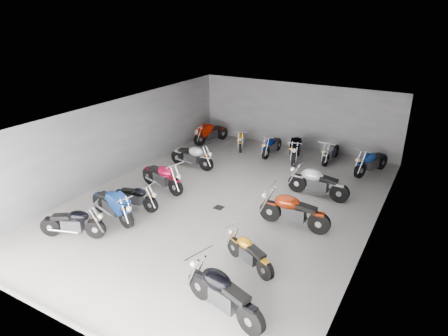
{
  "coord_description": "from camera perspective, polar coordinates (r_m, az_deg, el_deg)",
  "views": [
    {
      "loc": [
        6.37,
        -11.24,
        6.63
      ],
      "look_at": [
        -0.46,
        0.68,
        1.0
      ],
      "focal_mm": 32.0,
      "sensor_mm": 36.0,
      "label": 1
    }
  ],
  "objects": [
    {
      "name": "motorcycle_back_b",
      "position": [
        19.79,
        2.49,
        4.09
      ],
      "size": [
        0.89,
        1.81,
        0.84
      ],
      "rotation": [
        0.0,
        0.0,
        3.56
      ],
      "color": "black",
      "rests_on": "ground"
    },
    {
      "name": "wall_back",
      "position": [
        19.97,
        10.32,
        7.33
      ],
      "size": [
        10.0,
        0.1,
        3.2
      ],
      "primitive_type": "cube",
      "color": "gray",
      "rests_on": "ground"
    },
    {
      "name": "ceiling",
      "position": [
        13.37,
        0.28,
        7.49
      ],
      "size": [
        10.0,
        14.0,
        0.04
      ],
      "primitive_type": "cube",
      "color": "black",
      "rests_on": "wall_back"
    },
    {
      "name": "ground",
      "position": [
        14.53,
        0.26,
        -4.88
      ],
      "size": [
        14.0,
        14.0,
        0.0
      ],
      "primitive_type": "plane",
      "color": "#999792",
      "rests_on": "ground"
    },
    {
      "name": "motorcycle_right_b",
      "position": [
        11.01,
        3.57,
        -11.94
      ],
      "size": [
        1.75,
        0.87,
        0.82
      ],
      "rotation": [
        0.0,
        0.0,
        1.15
      ],
      "color": "black",
      "rests_on": "ground"
    },
    {
      "name": "motorcycle_back_f",
      "position": [
        17.82,
        20.28,
        0.83
      ],
      "size": [
        0.99,
        2.1,
        0.98
      ],
      "rotation": [
        0.0,
        0.0,
        2.75
      ],
      "color": "black",
      "rests_on": "ground"
    },
    {
      "name": "wall_right",
      "position": [
        12.39,
        20.84,
        -3.23
      ],
      "size": [
        0.1,
        14.0,
        3.2
      ],
      "primitive_type": "cube",
      "color": "gray",
      "rests_on": "ground"
    },
    {
      "name": "motorcycle_back_c",
      "position": [
        19.01,
        6.84,
        3.22
      ],
      "size": [
        0.39,
        1.98,
        0.87
      ],
      "rotation": [
        0.0,
        0.0,
        3.13
      ],
      "color": "black",
      "rests_on": "ground"
    },
    {
      "name": "motorcycle_right_a",
      "position": [
        9.48,
        -0.13,
        -17.53
      ],
      "size": [
        2.3,
        0.76,
        1.03
      ],
      "rotation": [
        0.0,
        0.0,
        1.31
      ],
      "color": "black",
      "rests_on": "ground"
    },
    {
      "name": "motorcycle_left_c",
      "position": [
        14.22,
        -12.55,
        -4.06
      ],
      "size": [
        1.87,
        0.41,
        0.82
      ],
      "rotation": [
        0.0,
        0.0,
        -1.49
      ],
      "color": "black",
      "rests_on": "ground"
    },
    {
      "name": "motorcycle_back_e",
      "position": [
        18.67,
        14.98,
        2.22
      ],
      "size": [
        0.41,
        1.96,
        0.86
      ],
      "rotation": [
        0.0,
        0.0,
        3.09
      ],
      "color": "black",
      "rests_on": "ground"
    },
    {
      "name": "drain_grate",
      "position": [
        14.14,
        -0.75,
        -5.66
      ],
      "size": [
        0.32,
        0.32,
        0.01
      ],
      "primitive_type": "cube",
      "color": "black",
      "rests_on": "ground"
    },
    {
      "name": "motorcycle_back_a",
      "position": [
        20.62,
        -1.91,
        5.04
      ],
      "size": [
        0.81,
        2.12,
        0.96
      ],
      "rotation": [
        0.0,
        0.0,
        2.83
      ],
      "color": "black",
      "rests_on": "ground"
    },
    {
      "name": "motorcycle_back_d",
      "position": [
        18.56,
        10.27,
        2.85
      ],
      "size": [
        0.74,
        2.34,
        1.04
      ],
      "rotation": [
        0.0,
        0.0,
        3.39
      ],
      "color": "black",
      "rests_on": "ground"
    },
    {
      "name": "motorcycle_left_f",
      "position": [
        17.42,
        -4.54,
        1.68
      ],
      "size": [
        2.18,
        0.44,
        0.96
      ],
      "rotation": [
        0.0,
        0.0,
        -1.6
      ],
      "color": "black",
      "rests_on": "ground"
    },
    {
      "name": "motorcycle_left_a",
      "position": [
        13.07,
        -20.73,
        -7.31
      ],
      "size": [
        1.93,
        0.97,
        0.9
      ],
      "rotation": [
        0.0,
        0.0,
        -1.15
      ],
      "color": "black",
      "rests_on": "ground"
    },
    {
      "name": "motorcycle_right_f",
      "position": [
        15.09,
        13.21,
        -2.07
      ],
      "size": [
        2.34,
        0.48,
        1.03
      ],
      "rotation": [
        0.0,
        0.0,
        1.53
      ],
      "color": "black",
      "rests_on": "ground"
    },
    {
      "name": "wall_left",
      "position": [
        16.77,
        -14.8,
        4.06
      ],
      "size": [
        0.1,
        14.0,
        3.2
      ],
      "primitive_type": "cube",
      "color": "gray",
      "rests_on": "ground"
    },
    {
      "name": "motorcycle_left_b",
      "position": [
        13.66,
        -15.65,
        -5.09
      ],
      "size": [
        2.23,
        0.69,
        0.99
      ],
      "rotation": [
        0.0,
        0.0,
        -1.8
      ],
      "color": "black",
      "rests_on": "ground"
    },
    {
      "name": "motorcycle_left_d",
      "position": [
        15.43,
        -8.8,
        -1.24
      ],
      "size": [
        2.24,
        0.68,
        1.0
      ],
      "rotation": [
        0.0,
        0.0,
        -1.79
      ],
      "color": "black",
      "rests_on": "ground"
    },
    {
      "name": "motorcycle_right_d",
      "position": [
        12.92,
        9.88,
        -6.08
      ],
      "size": [
        2.35,
        0.46,
        1.04
      ],
      "rotation": [
        0.0,
        0.0,
        1.58
      ],
      "color": "black",
      "rests_on": "ground"
    }
  ]
}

